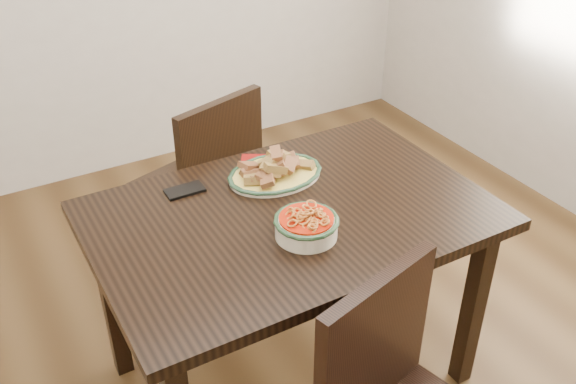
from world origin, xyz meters
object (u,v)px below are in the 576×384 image
fish_plate (275,166)px  smartphone (185,190)px  chair_far (206,179)px  noodle_bowl (306,224)px  dining_table (291,234)px

fish_plate → smartphone: 0.32m
chair_far → noodle_bowl: size_ratio=4.45×
dining_table → chair_far: bearing=90.5°
fish_plate → noodle_bowl: 0.36m
fish_plate → noodle_bowl: bearing=-103.6°
dining_table → chair_far: size_ratio=1.42×
chair_far → noodle_bowl: chair_far is taller
chair_far → smartphone: bearing=42.3°
chair_far → smartphone: 0.55m
smartphone → chair_far: bearing=60.4°
noodle_bowl → dining_table: bearing=78.7°
dining_table → smartphone: smartphone is taller
smartphone → noodle_bowl: bearing=-60.9°
dining_table → noodle_bowl: size_ratio=6.33×
fish_plate → chair_far: bearing=97.2°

